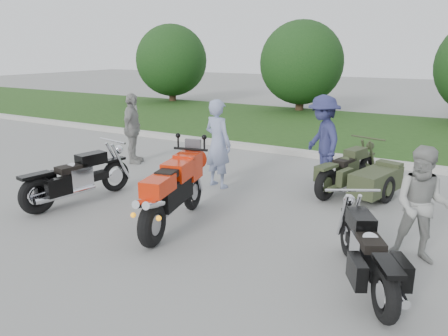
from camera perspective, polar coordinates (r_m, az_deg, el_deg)
The scene contains 13 objects.
ground at distance 6.91m, azimuth -7.16°, elevation -8.79°, with size 80.00×80.00×0.00m, color gray.
curb at distance 11.96m, azimuth 10.46°, elevation 1.89°, with size 60.00×0.30×0.15m, color #B9B6AE.
grass_strip at distance 15.86m, azimuth 15.65°, elevation 4.87°, with size 60.00×8.00×0.14m, color #325D1F.
tree_far_left at distance 23.12m, azimuth -6.88°, elevation 13.77°, with size 3.60×3.60×4.00m.
tree_mid_left at distance 19.73m, azimuth 10.08°, elevation 13.38°, with size 3.60×3.60×4.00m.
sportbike_red at distance 7.01m, azimuth -6.72°, elevation -2.85°, with size 0.74×2.26×1.08m.
cruiser_left at distance 8.57m, azimuth -18.95°, elevation -1.47°, with size 0.55×2.30×0.89m.
cruiser_right at distance 5.59m, azimuth 18.28°, elevation -10.85°, with size 1.15×1.93×0.82m.
cruiser_sidecar at distance 8.88m, azimuth 17.66°, elevation -1.17°, with size 1.40×2.15×0.84m.
person_stripe at distance 8.99m, azimuth -0.81°, elevation 3.19°, with size 0.67×0.44×1.84m, color #8B97BD.
person_grey at distance 6.38m, azimuth 24.51°, elevation -4.48°, with size 0.78×0.61×1.60m, color #989993.
person_denim at distance 9.46m, azimuth 12.75°, elevation 3.60°, with size 1.22×0.70×1.89m, color navy.
person_back at distance 11.15m, azimuth -11.86°, elevation 5.05°, with size 1.03×0.43×1.75m, color #9B9A95.
Camera 1 is at (3.89, -4.97, 2.82)m, focal length 35.00 mm.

